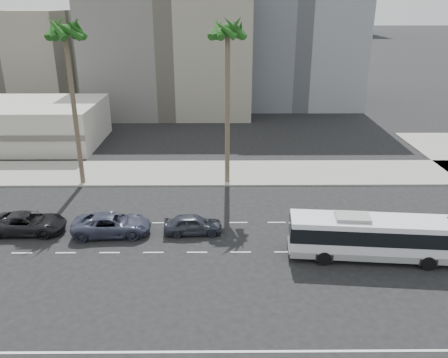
{
  "coord_description": "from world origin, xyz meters",
  "views": [
    {
      "loc": [
        -4.35,
        -27.01,
        15.92
      ],
      "look_at": [
        -4.12,
        4.0,
        3.86
      ],
      "focal_mm": 36.16,
      "sensor_mm": 36.0,
      "label": 1
    }
  ],
  "objects_px": {
    "palm_near": "(228,34)",
    "car_a": "(193,224)",
    "car_b": "(112,224)",
    "palm_mid": "(65,35)",
    "city_bus": "(372,236)",
    "car_c": "(28,223)"
  },
  "relations": [
    {
      "from": "car_a",
      "to": "palm_mid",
      "type": "bearing_deg",
      "value": 44.47
    },
    {
      "from": "city_bus",
      "to": "car_b",
      "type": "bearing_deg",
      "value": 174.55
    },
    {
      "from": "city_bus",
      "to": "car_b",
      "type": "distance_m",
      "value": 18.36
    },
    {
      "from": "city_bus",
      "to": "car_c",
      "type": "height_order",
      "value": "city_bus"
    },
    {
      "from": "car_b",
      "to": "city_bus",
      "type": "bearing_deg",
      "value": -104.88
    },
    {
      "from": "palm_near",
      "to": "palm_mid",
      "type": "height_order",
      "value": "palm_mid"
    },
    {
      "from": "city_bus",
      "to": "palm_mid",
      "type": "bearing_deg",
      "value": 155.03
    },
    {
      "from": "city_bus",
      "to": "palm_near",
      "type": "height_order",
      "value": "palm_near"
    },
    {
      "from": "car_b",
      "to": "palm_near",
      "type": "relative_size",
      "value": 0.38
    },
    {
      "from": "car_c",
      "to": "palm_near",
      "type": "bearing_deg",
      "value": -56.53
    },
    {
      "from": "car_c",
      "to": "palm_mid",
      "type": "height_order",
      "value": "palm_mid"
    },
    {
      "from": "car_b",
      "to": "car_a",
      "type": "bearing_deg",
      "value": -92.95
    },
    {
      "from": "city_bus",
      "to": "car_c",
      "type": "relative_size",
      "value": 1.98
    },
    {
      "from": "car_b",
      "to": "palm_mid",
      "type": "height_order",
      "value": "palm_mid"
    },
    {
      "from": "car_a",
      "to": "car_b",
      "type": "distance_m",
      "value": 5.96
    },
    {
      "from": "palm_near",
      "to": "city_bus",
      "type": "bearing_deg",
      "value": -55.7
    },
    {
      "from": "city_bus",
      "to": "car_a",
      "type": "xyz_separation_m",
      "value": [
        -12.04,
        3.59,
        -0.89
      ]
    },
    {
      "from": "car_b",
      "to": "palm_mid",
      "type": "bearing_deg",
      "value": 22.64
    },
    {
      "from": "city_bus",
      "to": "palm_mid",
      "type": "distance_m",
      "value": 29.26
    },
    {
      "from": "palm_near",
      "to": "palm_mid",
      "type": "relative_size",
      "value": 1.0
    },
    {
      "from": "palm_mid",
      "to": "car_a",
      "type": "bearing_deg",
      "value": -42.22
    },
    {
      "from": "palm_near",
      "to": "car_a",
      "type": "bearing_deg",
      "value": -104.86
    }
  ]
}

